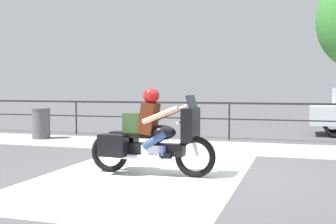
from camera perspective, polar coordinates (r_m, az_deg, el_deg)
ground_plane at (r=7.68m, az=2.14°, el=-8.19°), size 120.00×120.00×0.00m
sidewalk_band at (r=10.95m, az=6.83°, el=-4.76°), size 44.00×2.40×0.01m
crosswalk_band at (r=7.67m, az=-2.61°, el=-8.17°), size 3.35×6.00×0.01m
fence_railing at (r=12.56m, az=8.30°, el=0.25°), size 36.00×0.05×1.11m
motorcycle at (r=7.39m, az=-2.47°, el=-3.35°), size 2.30×0.76×1.53m
trash_bin at (r=13.25m, az=-16.82°, el=-1.48°), size 0.56×0.56×0.93m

